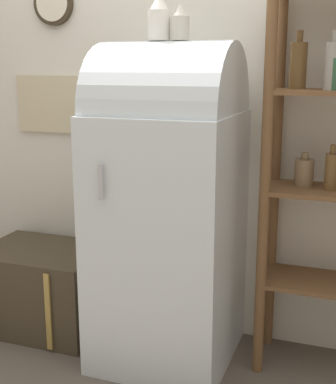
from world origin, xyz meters
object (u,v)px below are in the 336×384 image
at_px(refrigerator, 168,201).
at_px(vase_center, 180,23).
at_px(suitcase_trunk, 45,288).
at_px(vase_left, 159,19).

distance_m(refrigerator, vase_center, 0.83).
relative_size(suitcase_trunk, vase_center, 4.26).
relative_size(refrigerator, vase_left, 7.60).
xyz_separation_m(suitcase_trunk, vase_left, (0.72, -0.05, 1.43)).
xyz_separation_m(suitcase_trunk, vase_center, (0.82, -0.05, 1.41)).
bearing_deg(refrigerator, vase_left, 178.09).
height_order(refrigerator, vase_center, vase_center).
relative_size(refrigerator, suitcase_trunk, 2.29).
xyz_separation_m(refrigerator, suitcase_trunk, (-0.76, 0.05, -0.59)).
xyz_separation_m(refrigerator, vase_center, (0.06, 0.00, 0.83)).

